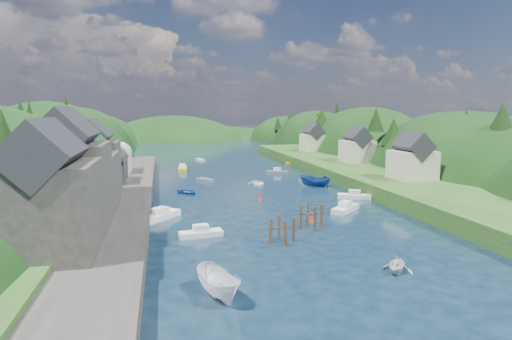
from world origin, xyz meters
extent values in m
plane|color=black|center=(0.00, 50.00, 0.00)|extent=(600.00, 600.00, 0.00)
ellipsoid|color=black|center=(-45.00, 75.00, -9.10)|extent=(44.00, 75.56, 52.00)
ellipsoid|color=black|center=(-45.00, 118.00, -8.43)|extent=(44.00, 75.56, 48.19)
ellipsoid|color=black|center=(-45.00, 160.00, -6.82)|extent=(44.00, 75.56, 39.00)
ellipsoid|color=black|center=(45.00, 32.00, -7.78)|extent=(36.00, 75.56, 44.49)
ellipsoid|color=black|center=(45.00, 75.00, -8.40)|extent=(36.00, 75.56, 48.00)
ellipsoid|color=black|center=(45.00, 118.00, -7.78)|extent=(36.00, 75.56, 44.49)
ellipsoid|color=black|center=(45.00, 160.00, -6.30)|extent=(36.00, 75.56, 36.00)
ellipsoid|color=black|center=(-10.00, 170.00, -10.00)|extent=(80.00, 60.00, 44.00)
ellipsoid|color=black|center=(18.00, 180.00, -12.00)|extent=(70.00, 56.00, 36.00)
cone|color=black|center=(-34.53, 10.73, 11.69)|extent=(3.59, 3.59, 6.01)
cone|color=black|center=(-38.28, 35.89, 12.31)|extent=(3.35, 3.35, 7.61)
cone|color=black|center=(-43.36, 48.58, 12.85)|extent=(4.18, 4.18, 7.20)
cone|color=black|center=(-41.03, 66.17, 12.71)|extent=(4.73, 4.73, 5.87)
cone|color=black|center=(-39.39, 71.40, 13.78)|extent=(4.34, 4.34, 8.36)
cone|color=black|center=(-40.70, 84.63, 8.81)|extent=(5.28, 5.28, 5.95)
cone|color=black|center=(-43.29, 95.83, 12.47)|extent=(4.77, 4.77, 6.86)
cone|color=black|center=(-35.43, 105.09, 8.63)|extent=(4.07, 4.07, 5.28)
cone|color=black|center=(-40.49, 118.90, 10.14)|extent=(4.56, 4.56, 8.86)
cone|color=black|center=(-41.62, 126.26, 8.35)|extent=(4.75, 4.75, 6.03)
cone|color=black|center=(-40.66, 137.40, 8.67)|extent=(4.27, 4.27, 6.64)
cone|color=black|center=(40.89, 17.52, 12.71)|extent=(5.24, 5.24, 6.04)
cone|color=black|center=(41.77, 27.51, 11.28)|extent=(5.03, 5.03, 6.93)
cone|color=black|center=(34.84, 42.12, 9.71)|extent=(5.29, 5.29, 6.17)
cone|color=black|center=(33.60, 48.12, 12.28)|extent=(4.07, 4.07, 5.58)
cone|color=black|center=(38.82, 58.42, 8.00)|extent=(3.40, 3.40, 5.47)
cone|color=black|center=(40.90, 74.86, 11.42)|extent=(4.94, 4.94, 8.79)
cone|color=black|center=(33.43, 82.74, 11.97)|extent=(5.25, 5.25, 5.85)
cone|color=black|center=(41.89, 90.47, 12.99)|extent=(3.36, 3.36, 9.06)
cone|color=black|center=(40.78, 106.12, 10.39)|extent=(4.57, 4.57, 6.47)
cone|color=black|center=(40.00, 119.48, 9.38)|extent=(3.59, 3.59, 6.88)
cone|color=black|center=(38.11, 131.04, 11.22)|extent=(4.14, 4.14, 5.26)
cone|color=black|center=(34.93, 139.83, 8.64)|extent=(3.83, 3.83, 5.98)
cube|color=#2D2B28|center=(-24.00, 20.00, 1.00)|extent=(12.00, 110.00, 2.00)
cube|color=#234719|center=(-31.00, 20.00, 1.25)|extent=(12.00, 110.00, 2.50)
cube|color=#2D2B28|center=(-26.00, -6.00, 6.00)|extent=(8.00, 9.00, 8.00)
cube|color=black|center=(-26.00, -6.00, 10.96)|extent=(5.88, 9.36, 5.88)
cube|color=#2D2B28|center=(-26.00, 3.00, 6.50)|extent=(8.00, 9.00, 9.00)
cube|color=black|center=(-26.00, 3.00, 11.96)|extent=(5.88, 9.36, 5.88)
cube|color=#2D2B28|center=(-26.00, 12.00, 5.50)|extent=(8.00, 9.00, 7.00)
cube|color=#1E592D|center=(-26.00, 12.00, 9.96)|extent=(5.88, 9.36, 5.88)
cube|color=#2D2B28|center=(-26.00, 21.00, 6.00)|extent=(7.00, 8.00, 8.00)
cube|color=black|center=(-26.00, 21.00, 10.84)|extent=(5.15, 8.32, 5.15)
cube|color=#2D2D30|center=(-26.00, 33.00, 4.00)|extent=(7.00, 9.00, 4.00)
cylinder|color=#2D2D30|center=(-26.00, 33.00, 6.00)|extent=(7.00, 9.00, 7.00)
cube|color=#B2B2A8|center=(-26.00, 45.00, 4.00)|extent=(7.00, 9.00, 4.00)
cylinder|color=#B2B2A8|center=(-26.00, 45.00, 6.00)|extent=(7.00, 9.00, 7.00)
cube|color=#234719|center=(25.00, 40.00, 1.20)|extent=(16.00, 120.00, 2.40)
cube|color=beige|center=(27.00, 22.00, 4.90)|extent=(7.00, 6.00, 5.00)
cube|color=black|center=(27.00, 22.00, 8.24)|extent=(5.15, 6.24, 5.15)
cube|color=beige|center=(29.00, 48.00, 4.90)|extent=(7.00, 6.00, 5.00)
cube|color=black|center=(29.00, 48.00, 8.24)|extent=(5.15, 6.24, 5.15)
cube|color=beige|center=(28.00, 75.00, 4.90)|extent=(7.00, 6.00, 5.00)
cube|color=black|center=(28.00, 75.00, 8.24)|extent=(5.15, 6.24, 5.15)
cylinder|color=#382314|center=(-2.19, -1.12, 1.09)|extent=(0.32, 0.32, 3.37)
cylinder|color=#382314|center=(-3.52, 0.20, 1.09)|extent=(0.32, 0.32, 3.37)
cylinder|color=#382314|center=(-4.84, -1.12, 1.09)|extent=(0.32, 0.32, 3.37)
cylinder|color=#382314|center=(-3.52, -2.45, 1.09)|extent=(0.32, 0.32, 3.37)
cylinder|color=#382314|center=(-3.52, -1.12, 1.66)|extent=(3.18, 0.16, 0.16)
cylinder|color=#382314|center=(2.96, 3.65, 1.22)|extent=(0.32, 0.32, 3.64)
cylinder|color=#382314|center=(1.59, 5.02, 1.22)|extent=(0.32, 0.32, 3.64)
cylinder|color=#382314|center=(0.22, 3.65, 1.22)|extent=(0.32, 0.32, 3.64)
cylinder|color=#382314|center=(1.59, 2.28, 1.22)|extent=(0.32, 0.32, 3.64)
cylinder|color=#382314|center=(1.59, 3.65, 1.83)|extent=(3.29, 0.16, 0.16)
cone|color=#B31D0E|center=(2.80, 6.89, 0.45)|extent=(0.70, 0.70, 0.90)
sphere|color=#B31D0E|center=(2.80, 6.89, 0.95)|extent=(0.30, 0.30, 0.30)
cone|color=#B31D0E|center=(-0.58, 22.42, 0.45)|extent=(0.70, 0.70, 0.90)
sphere|color=#B31D0E|center=(-0.58, 22.42, 0.95)|extent=(0.30, 0.30, 0.30)
cube|color=white|center=(-16.73, 12.21, 0.40)|extent=(5.75, 6.05, 0.88)
cube|color=silver|center=(-16.73, 12.21, 1.23)|extent=(2.55, 2.60, 0.70)
cube|color=silver|center=(-5.35, 78.48, 0.26)|extent=(2.43, 4.35, 0.58)
cube|color=white|center=(14.68, 19.00, 0.34)|extent=(5.68, 3.85, 0.76)
cube|color=silver|center=(14.68, 19.00, 1.11)|extent=(2.24, 1.92, 0.70)
cube|color=silver|center=(-12.10, 3.09, 0.31)|extent=(5.15, 2.31, 0.70)
cube|color=silver|center=(-12.10, 3.09, 1.05)|extent=(1.88, 1.38, 0.70)
cube|color=orange|center=(17.00, 64.24, 0.25)|extent=(2.03, 4.10, 0.55)
cube|color=#565D62|center=(9.61, 48.67, 0.32)|extent=(5.40, 3.06, 0.72)
cube|color=silver|center=(9.61, 48.67, 1.07)|extent=(2.05, 1.64, 0.70)
cube|color=silver|center=(9.42, 10.93, 0.36)|extent=(5.55, 5.32, 0.81)
cube|color=silver|center=(9.42, 10.93, 1.16)|extent=(2.39, 2.35, 0.70)
imported|color=white|center=(1.95, 35.05, 0.34)|extent=(3.37, 4.70, 0.97)
cube|color=yellow|center=(-11.37, 59.05, 0.39)|extent=(2.46, 6.31, 0.87)
cube|color=silver|center=(-11.37, 59.05, 1.22)|extent=(1.57, 2.26, 0.70)
imported|color=navy|center=(-12.08, 29.41, 0.31)|extent=(5.17, 5.46, 0.92)
imported|color=white|center=(-12.24, -13.59, 1.05)|extent=(3.86, 6.60, 2.40)
imported|color=silver|center=(4.23, -11.76, 0.72)|extent=(4.35, 4.39, 1.75)
cube|color=slate|center=(-7.63, 42.03, 0.26)|extent=(3.55, 4.23, 0.59)
imported|color=navy|center=(12.22, 31.07, 0.99)|extent=(6.21, 4.97, 2.28)
camera|label=1|loc=(-16.30, -45.18, 14.54)|focal=30.00mm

